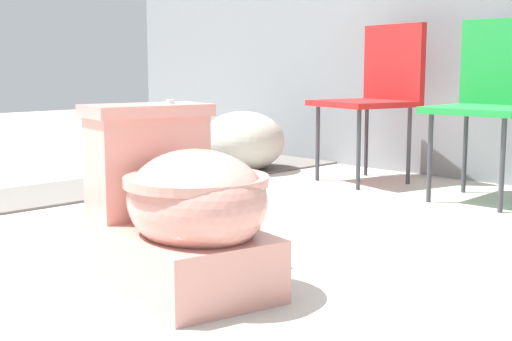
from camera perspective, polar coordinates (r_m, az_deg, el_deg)
ground_plane at (r=2.16m, az=-14.92°, el=-8.57°), size 14.00×14.00×0.00m
gravel_strip at (r=3.50m, az=-18.31°, el=-2.10°), size 0.56×8.00×0.01m
toilet at (r=2.01m, az=-6.06°, el=-3.15°), size 0.69×0.49×0.52m
folding_chair_left at (r=3.86m, az=9.76°, el=6.72°), size 0.53×0.53×0.83m
folding_chair_middle at (r=3.46m, az=18.58°, el=6.21°), size 0.46×0.46×0.83m
boulder_near at (r=4.33m, az=-1.73°, el=1.89°), size 0.51×0.49×0.25m
boulder_far at (r=4.18m, az=-1.08°, el=2.35°), size 0.58×0.59×0.35m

